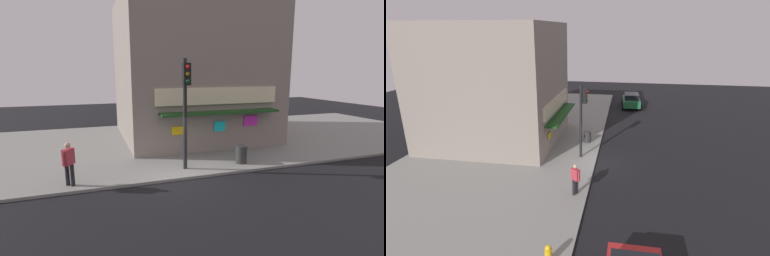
% 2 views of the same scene
% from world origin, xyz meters
% --- Properties ---
extents(ground_plane, '(64.08, 64.08, 0.00)m').
position_xyz_m(ground_plane, '(0.00, 0.00, 0.00)').
color(ground_plane, black).
extents(sidewalk, '(42.72, 13.25, 0.12)m').
position_xyz_m(sidewalk, '(0.00, 6.63, 0.06)').
color(sidewalk, gray).
rests_on(sidewalk, ground_plane).
extents(corner_building, '(9.32, 10.29, 8.93)m').
position_xyz_m(corner_building, '(3.19, 8.15, 4.58)').
color(corner_building, gray).
rests_on(corner_building, sidewalk).
extents(traffic_light, '(0.32, 0.58, 4.98)m').
position_xyz_m(traffic_light, '(0.53, 1.00, 3.32)').
color(traffic_light, black).
rests_on(traffic_light, sidewalk).
extents(fire_hydrant, '(0.53, 0.29, 0.76)m').
position_xyz_m(fire_hydrant, '(-9.39, 0.80, 0.49)').
color(fire_hydrant, gold).
rests_on(fire_hydrant, sidewalk).
extents(trash_can, '(0.55, 0.55, 0.86)m').
position_xyz_m(trash_can, '(3.38, 1.02, 0.55)').
color(trash_can, '#2D2D2D').
rests_on(trash_can, sidewalk).
extents(pedestrian, '(0.47, 0.56, 1.74)m').
position_xyz_m(pedestrian, '(-4.37, 0.64, 1.09)').
color(pedestrian, black).
rests_on(pedestrian, sidewalk).
extents(parked_car_green, '(4.06, 2.24, 1.58)m').
position_xyz_m(parked_car_green, '(15.54, -2.40, 0.81)').
color(parked_car_green, '#1E6038').
rests_on(parked_car_green, ground_plane).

